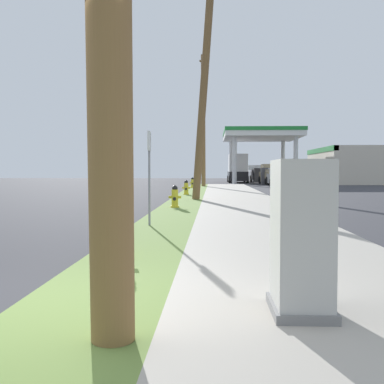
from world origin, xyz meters
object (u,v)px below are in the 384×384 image
Objects in this scene: truck_black_on_apron at (237,169)px; truck_tan_at_far_bay at (273,175)px; fire_hydrant_third at (186,188)px; fire_hydrant_second at (175,198)px; utility_pole_midground at (204,85)px; utility_cabinet at (301,241)px; utility_pole_background at (203,120)px; truck_silver_at_forecourt at (256,174)px; car_white_by_near_pump at (278,177)px; fire_hydrant_fourth at (192,183)px; street_sign_post at (149,158)px; fire_hydrant_nearest at (115,234)px.

truck_black_on_apron reaches higher than truck_tan_at_far_bay.
truck_tan_at_far_bay is (7.21, 23.25, 0.47)m from fire_hydrant_third.
fire_hydrant_second is 32.74m from truck_tan_at_far_bay.
utility_pole_midground is at bearing -102.81° from truck_tan_at_far_bay.
utility_pole_background is at bearing 92.54° from utility_cabinet.
truck_silver_at_forecourt reaches higher than utility_cabinet.
fire_hydrant_second is 8.71m from fire_hydrant_third.
truck_black_on_apron is (-3.19, 9.86, 0.77)m from car_white_by_near_pump.
truck_black_on_apron is at bearing 78.41° from fire_hydrant_fourth.
truck_silver_at_forecourt reaches higher than car_white_by_near_pump.
truck_silver_at_forecourt reaches higher than fire_hydrant_fourth.
truck_silver_at_forecourt is at bearing 93.32° from truck_tan_at_far_bay.
truck_silver_at_forecourt reaches higher than fire_hydrant_third.
utility_pole_background is 1.83× the size of truck_tan_at_far_bay.
truck_tan_at_far_bay is at bearing 83.42° from utility_cabinet.
utility_pole_background reaches higher than fire_hydrant_second.
truck_silver_at_forecourt is at bearing 81.59° from fire_hydrant_second.
utility_cabinet reaches higher than fire_hydrant_second.
street_sign_post is (-2.20, 6.78, 0.89)m from utility_cabinet.
utility_pole_background reaches higher than truck_tan_at_far_bay.
utility_pole_background is 1.58× the size of truck_black_on_apron.
fire_hydrant_nearest is 14.69m from utility_pole_midground.
fire_hydrant_nearest and fire_hydrant_second have the same top height.
truck_tan_at_far_bay is at bearing -86.68° from truck_silver_at_forecourt.
fire_hydrant_fourth is (-0.17, 18.44, 0.00)m from fire_hydrant_second.
street_sign_post reaches higher than fire_hydrant_nearest.
fire_hydrant_second is 0.08× the size of utility_pole_midground.
truck_black_on_apron reaches higher than car_white_by_near_pump.
fire_hydrant_nearest is 0.08× the size of utility_pole_midground.
street_sign_post is 35.05m from car_white_by_near_pump.
utility_pole_background reaches higher than fire_hydrant_nearest.
fire_hydrant_fourth is (-0.04, 27.88, 0.00)m from fire_hydrant_nearest.
truck_silver_at_forecourt is at bearing 75.25° from fire_hydrant_fourth.
utility_pole_background reaches higher than utility_pole_midground.
fire_hydrant_nearest is at bearing 128.61° from utility_cabinet.
fire_hydrant_second is 6.43m from utility_pole_midground.
truck_black_on_apron is at bearing 84.62° from street_sign_post.
utility_cabinet is (2.21, -30.60, 0.30)m from fire_hydrant_fourth.
fire_hydrant_third is at bearing -100.62° from truck_silver_at_forecourt.
fire_hydrant_third is 9.74m from fire_hydrant_fourth.
utility_pole_midground reaches higher than fire_hydrant_third.
utility_cabinet is at bearing -96.58° from truck_tan_at_far_bay.
fire_hydrant_third is at bearing 89.86° from fire_hydrant_nearest.
car_white_by_near_pump is (6.67, 6.76, -4.54)m from utility_pole_background.
utility_pole_midground is at bearing -104.50° from car_white_by_near_pump.
street_sign_post is at bearing -97.69° from truck_silver_at_forecourt.
fire_hydrant_third is 0.12× the size of truck_black_on_apron.
fire_hydrant_fourth is at bearing -100.55° from utility_pole_background.
truck_silver_at_forecourt is at bearing 82.92° from fire_hydrant_nearest.
fire_hydrant_third is 0.56× the size of utility_cabinet.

